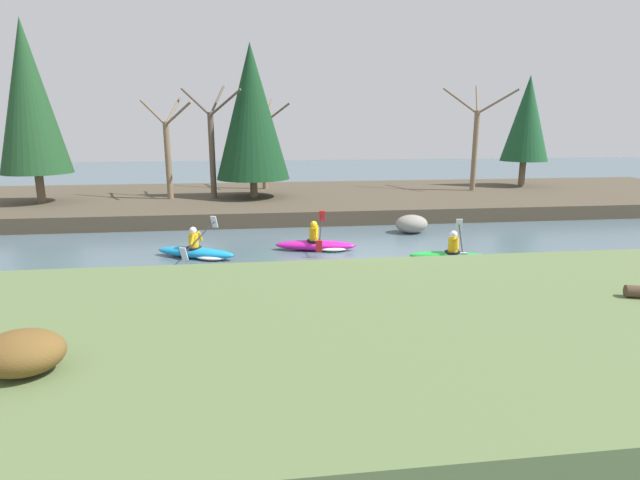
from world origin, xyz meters
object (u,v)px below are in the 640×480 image
Objects in this scene: kayaker_lead at (458,256)px; kayaker_middle at (319,245)px; boulder_midstream at (411,224)px; kayaker_trailing at (199,252)px.

kayaker_lead and kayaker_middle have the same top height.
kayaker_middle is 4.57m from boulder_midstream.
kayaker_trailing reaches higher than boulder_midstream.
kayaker_middle is 2.22× the size of boulder_midstream.
kayaker_lead is 4.55m from kayaker_middle.
boulder_midstream is at bearing 40.81° from kayaker_middle.
kayaker_trailing is 2.15× the size of boulder_midstream.
kayaker_lead is at bearing -88.87° from boulder_midstream.
kayaker_lead is at bearing -16.76° from kayaker_middle.
kayaker_lead is 2.18× the size of boulder_midstream.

